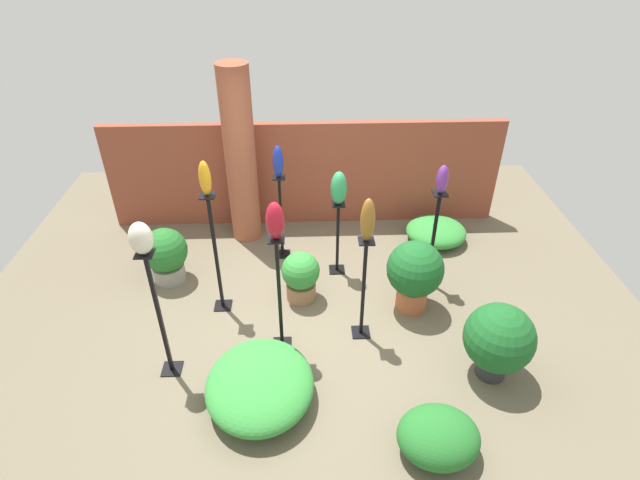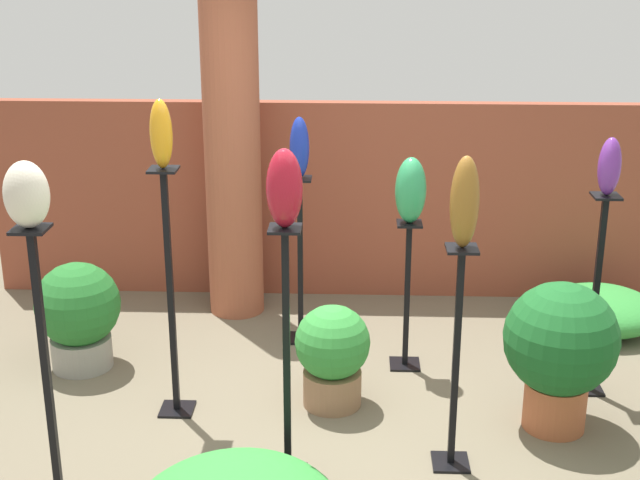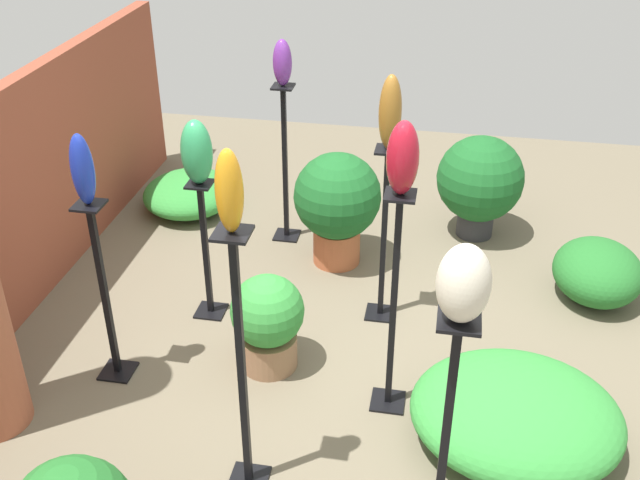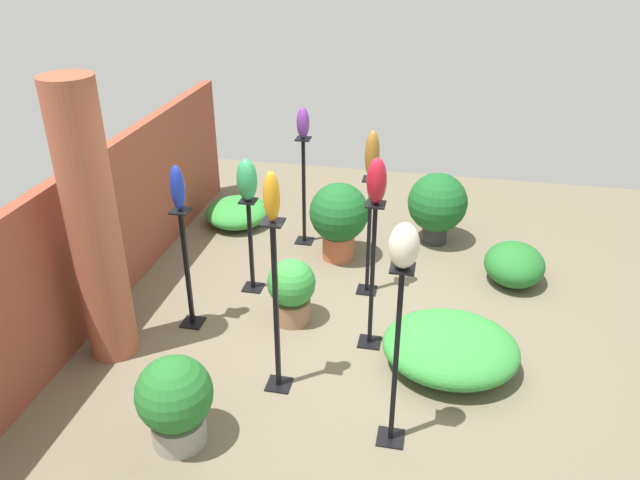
# 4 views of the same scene
# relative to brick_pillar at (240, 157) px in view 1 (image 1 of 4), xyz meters

# --- Properties ---
(ground_plane) EXTENTS (8.00, 8.00, 0.00)m
(ground_plane) POSITION_rel_brick_pillar_xyz_m (0.85, -1.84, -1.22)
(ground_plane) COLOR #6B604C
(brick_wall_back) EXTENTS (5.60, 0.12, 1.54)m
(brick_wall_back) POSITION_rel_brick_pillar_xyz_m (0.85, 0.39, -0.45)
(brick_wall_back) COLOR brown
(brick_wall_back) RESTS_ON ground
(brick_pillar) EXTENTS (0.41, 0.41, 2.44)m
(brick_pillar) POSITION_rel_brick_pillar_xyz_m (0.00, 0.00, 0.00)
(brick_pillar) COLOR #9E5138
(brick_pillar) RESTS_ON ground
(pedestal_ivory) EXTENTS (0.20, 0.20, 1.47)m
(pedestal_ivory) POSITION_rel_brick_pillar_xyz_m (-0.57, -2.52, -0.54)
(pedestal_ivory) COLOR black
(pedestal_ivory) RESTS_ON ground
(pedestal_amber) EXTENTS (0.20, 0.20, 1.51)m
(pedestal_amber) POSITION_rel_brick_pillar_xyz_m (-0.17, -1.55, -0.52)
(pedestal_amber) COLOR black
(pedestal_amber) RESTS_ON ground
(pedestal_jade) EXTENTS (0.20, 0.20, 1.00)m
(pedestal_jade) POSITION_rel_brick_pillar_xyz_m (1.24, -0.90, -0.76)
(pedestal_jade) COLOR black
(pedestal_jade) RESTS_ON ground
(pedestal_violet) EXTENTS (0.20, 0.20, 1.28)m
(pedestal_violet) POSITION_rel_brick_pillar_xyz_m (2.37, -1.19, -0.63)
(pedestal_violet) COLOR black
(pedestal_violet) RESTS_ON ground
(pedestal_bronze) EXTENTS (0.20, 0.20, 1.25)m
(pedestal_bronze) POSITION_rel_brick_pillar_xyz_m (1.43, -2.06, -0.65)
(pedestal_bronze) COLOR black
(pedestal_bronze) RESTS_ON ground
(pedestal_cobalt) EXTENTS (0.20, 0.20, 1.19)m
(pedestal_cobalt) POSITION_rel_brick_pillar_xyz_m (0.52, -0.52, -0.68)
(pedestal_cobalt) COLOR black
(pedestal_cobalt) RESTS_ON ground
(pedestal_ruby) EXTENTS (0.20, 0.20, 1.39)m
(pedestal_ruby) POSITION_rel_brick_pillar_xyz_m (0.55, -2.21, -0.58)
(pedestal_ruby) COLOR black
(pedestal_ruby) RESTS_ON ground
(art_vase_ivory) EXTENTS (0.20, 0.19, 0.31)m
(art_vase_ivory) POSITION_rel_brick_pillar_xyz_m (-0.57, -2.52, 0.41)
(art_vase_ivory) COLOR beige
(art_vase_ivory) RESTS_ON pedestal_ivory
(art_vase_amber) EXTENTS (0.12, 0.12, 0.38)m
(art_vase_amber) POSITION_rel_brick_pillar_xyz_m (-0.17, -1.55, 0.48)
(art_vase_amber) COLOR orange
(art_vase_amber) RESTS_ON pedestal_amber
(art_vase_jade) EXTENTS (0.20, 0.20, 0.42)m
(art_vase_jade) POSITION_rel_brick_pillar_xyz_m (1.24, -0.90, -0.00)
(art_vase_jade) COLOR #2D9356
(art_vase_jade) RESTS_ON pedestal_jade
(art_vase_violet) EXTENTS (0.13, 0.14, 0.34)m
(art_vase_violet) POSITION_rel_brick_pillar_xyz_m (2.37, -1.19, 0.23)
(art_vase_violet) COLOR #6B2D8C
(art_vase_violet) RESTS_ON pedestal_violet
(art_vase_bronze) EXTENTS (0.14, 0.14, 0.47)m
(art_vase_bronze) POSITION_rel_brick_pillar_xyz_m (1.43, -2.06, 0.26)
(art_vase_bronze) COLOR brown
(art_vase_bronze) RESTS_ON pedestal_bronze
(art_vase_cobalt) EXTENTS (0.13, 0.12, 0.41)m
(art_vase_cobalt) POSITION_rel_brick_pillar_xyz_m (0.52, -0.52, 0.17)
(art_vase_cobalt) COLOR #192D9E
(art_vase_cobalt) RESTS_ON pedestal_cobalt
(art_vase_ruby) EXTENTS (0.18, 0.16, 0.39)m
(art_vase_ruby) POSITION_rel_brick_pillar_xyz_m (0.55, -2.21, 0.36)
(art_vase_ruby) COLOR maroon
(art_vase_ruby) RESTS_ON pedestal_ruby
(potted_plant_mid_left) EXTENTS (0.46, 0.46, 0.64)m
(potted_plant_mid_left) POSITION_rel_brick_pillar_xyz_m (0.77, -1.43, -0.87)
(potted_plant_mid_left) COLOR #936B4C
(potted_plant_mid_left) RESTS_ON ground
(potted_plant_front_right) EXTENTS (0.56, 0.56, 0.73)m
(potted_plant_front_right) POSITION_rel_brick_pillar_xyz_m (-0.91, -1.00, -0.83)
(potted_plant_front_right) COLOR gray
(potted_plant_front_right) RESTS_ON ground
(potted_plant_mid_right) EXTENTS (0.69, 0.69, 0.85)m
(potted_plant_mid_right) POSITION_rel_brick_pillar_xyz_m (2.69, -2.70, -0.74)
(potted_plant_mid_right) COLOR #2D2D33
(potted_plant_mid_right) RESTS_ON ground
(potted_plant_walkway_edge) EXTENTS (0.65, 0.65, 0.89)m
(potted_plant_walkway_edge) POSITION_rel_brick_pillar_xyz_m (2.07, -1.65, -0.70)
(potted_plant_walkway_edge) COLOR #B25B38
(potted_plant_walkway_edge) RESTS_ON ground
(foliage_bed_east) EXTENTS (1.03, 1.16, 0.40)m
(foliage_bed_east) POSITION_rel_brick_pillar_xyz_m (0.37, -2.92, -1.02)
(foliage_bed_east) COLOR #338C38
(foliage_bed_east) RESTS_ON ground
(foliage_bed_west) EXTENTS (0.72, 0.62, 0.42)m
(foliage_bed_west) POSITION_rel_brick_pillar_xyz_m (1.93, -3.55, -1.01)
(foliage_bed_west) COLOR #236B28
(foliage_bed_west) RESTS_ON ground
(foliage_bed_center) EXTENTS (0.84, 0.80, 0.30)m
(foliage_bed_center) POSITION_rel_brick_pillar_xyz_m (2.69, -0.26, -1.07)
(foliage_bed_center) COLOR #338C38
(foliage_bed_center) RESTS_ON ground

